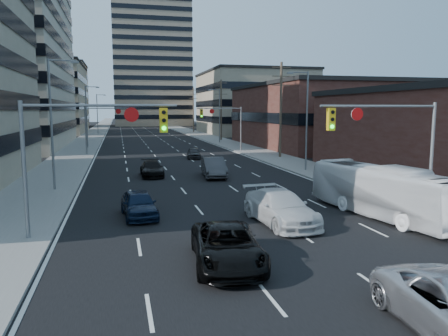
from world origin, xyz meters
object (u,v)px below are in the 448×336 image
transit_bus (383,191)px  black_pickup (227,246)px  white_van (280,208)px  sedan_blue (139,204)px

transit_bus → black_pickup: bearing=-160.2°
white_van → sedan_blue: 7.39m
black_pickup → white_van: white_van is taller
black_pickup → sedan_blue: black_pickup is taller
black_pickup → transit_bus: transit_bus is taller
white_van → transit_bus: size_ratio=0.57×
black_pickup → white_van: (3.98, 5.03, 0.09)m
transit_bus → sedan_blue: size_ratio=2.38×
white_van → sedan_blue: white_van is taller
black_pickup → transit_bus: size_ratio=0.53×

